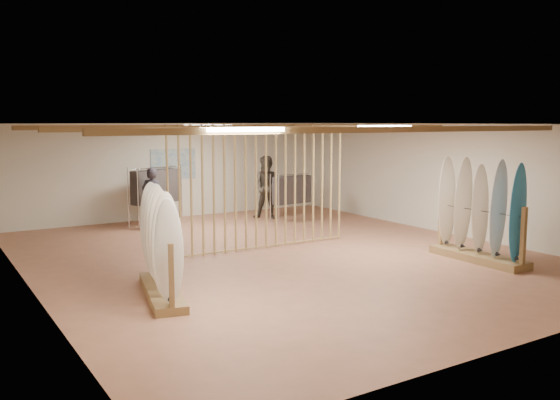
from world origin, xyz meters
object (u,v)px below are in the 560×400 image
shopper_a (152,194)px  shopper_b (268,183)px  rack_left (161,259)px  clothing_rack_b (292,190)px  rack_right (479,227)px  clothing_rack_a (155,186)px

shopper_a → shopper_b: shopper_b is taller
rack_left → shopper_a: shopper_a is taller
rack_left → clothing_rack_b: size_ratio=1.67×
shopper_a → shopper_b: bearing=-139.0°
shopper_a → shopper_b: (3.48, -0.13, 0.11)m
rack_left → rack_right: bearing=3.2°
rack_right → clothing_rack_a: bearing=118.9°
rack_right → shopper_b: shopper_b is taller
rack_right → clothing_rack_b: (-0.54, 6.21, 0.19)m
rack_left → clothing_rack_a: 7.06m
clothing_rack_a → shopper_a: bearing=-134.7°
rack_right → clothing_rack_a: size_ratio=1.35×
clothing_rack_a → rack_left: bearing=-128.8°
clothing_rack_b → shopper_a: 3.97m
rack_right → shopper_a: size_ratio=1.18×
clothing_rack_a → clothing_rack_b: 3.87m
rack_left → clothing_rack_a: rack_left is taller
rack_right → shopper_b: size_ratio=1.05×
rack_right → shopper_a: (-4.42, 7.01, 0.23)m
clothing_rack_b → rack_left: bearing=-146.3°
rack_left → clothing_rack_b: 7.81m
shopper_b → clothing_rack_a: bearing=-153.5°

